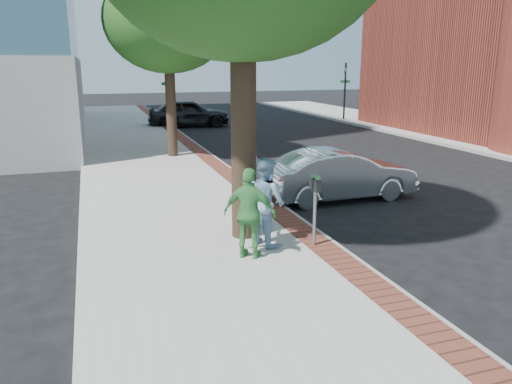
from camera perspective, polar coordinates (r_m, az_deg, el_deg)
name	(u,v)px	position (r m, az deg, el deg)	size (l,w,h in m)	color
ground	(305,272)	(9.38, 5.66, -9.07)	(120.00, 120.00, 0.00)	black
sidewalk	(162,181)	(16.38, -10.67, 1.30)	(5.00, 60.00, 0.15)	#9E9991
brick_strip	(228,174)	(16.78, -3.23, 2.12)	(0.60, 60.00, 0.01)	brown
curb	(238,175)	(16.89, -2.08, 1.94)	(0.10, 60.00, 0.15)	gray
signal_near	(168,90)	(30.20, -10.05, 11.43)	(0.70, 0.15, 3.80)	black
signal_far	(345,87)	(33.91, 10.13, 11.73)	(0.70, 0.15, 3.80)	black
tree_far	(167,21)	(20.13, -10.10, 18.70)	(4.80, 4.80, 7.14)	black
parking_meter	(315,195)	(9.94, 6.79, -0.39)	(0.12, 0.32, 1.47)	gray
person_gray	(250,190)	(11.23, -0.66, 0.26)	(0.60, 0.40, 1.66)	#A1A1A6
person_officer	(266,201)	(10.04, 1.13, -1.08)	(0.87, 0.68, 1.79)	#7EA2C3
person_green	(250,214)	(9.33, -0.71, -2.48)	(1.02, 0.42, 1.73)	#43954A
sedan_silver	(340,175)	(14.20, 9.53, 1.97)	(1.51, 4.32, 1.42)	silver
bg_car	(189,113)	(30.95, -7.70, 8.96)	(1.98, 4.91, 1.67)	black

